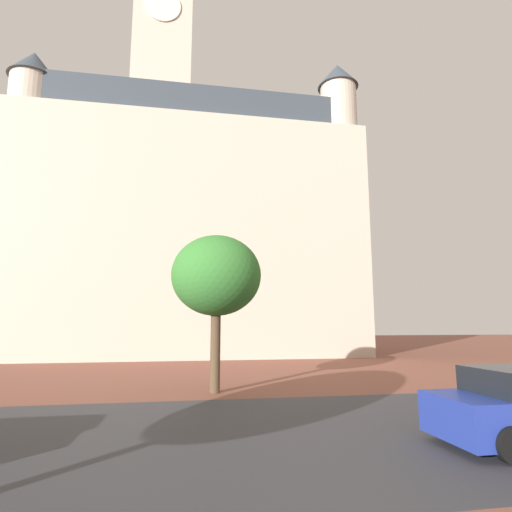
% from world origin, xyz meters
% --- Properties ---
extents(ground_plane, '(120.00, 120.00, 0.00)m').
position_xyz_m(ground_plane, '(0.00, 10.00, 0.00)').
color(ground_plane, brown).
extents(street_asphalt_strip, '(120.00, 8.39, 0.00)m').
position_xyz_m(street_asphalt_strip, '(0.00, 7.67, 0.00)').
color(street_asphalt_strip, '#38383D').
rests_on(street_asphalt_strip, ground_plane).
extents(landmark_building, '(25.75, 13.05, 35.92)m').
position_xyz_m(landmark_building, '(-2.37, 31.66, 10.52)').
color(landmark_building, beige).
rests_on(landmark_building, ground_plane).
extents(tree_curb_far, '(3.27, 3.27, 5.61)m').
position_xyz_m(tree_curb_far, '(-1.35, 13.18, 4.11)').
color(tree_curb_far, brown).
rests_on(tree_curb_far, ground_plane).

